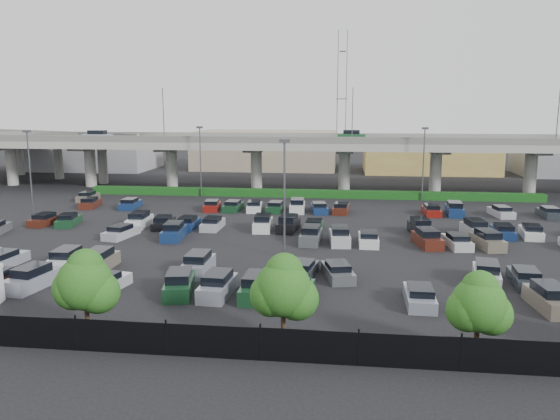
# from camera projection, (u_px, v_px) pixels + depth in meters

# --- Properties ---
(ground) EXTENTS (280.00, 280.00, 0.00)m
(ground) POSITION_uv_depth(u_px,v_px,m) (293.00, 236.00, 55.68)
(ground) COLOR black
(overpass) EXTENTS (150.00, 13.00, 15.80)m
(overpass) POSITION_uv_depth(u_px,v_px,m) (311.00, 146.00, 85.66)
(overpass) COLOR #9C9C93
(overpass) RESTS_ON ground
(on_ramp) EXTENTS (50.93, 30.13, 8.80)m
(on_ramp) POSITION_uv_depth(u_px,v_px,m) (40.00, 141.00, 102.54)
(on_ramp) COLOR #9C9C93
(on_ramp) RESTS_ON ground
(hedge) EXTENTS (66.00, 1.60, 1.10)m
(hedge) POSITION_uv_depth(u_px,v_px,m) (309.00, 194.00, 79.98)
(hedge) COLOR #134113
(hedge) RESTS_ON ground
(fence) EXTENTS (70.00, 0.10, 2.00)m
(fence) POSITION_uv_depth(u_px,v_px,m) (240.00, 343.00, 28.19)
(fence) COLOR black
(fence) RESTS_ON ground
(tree_row) EXTENTS (65.07, 3.66, 5.94)m
(tree_row) POSITION_uv_depth(u_px,v_px,m) (259.00, 286.00, 29.06)
(tree_row) COLOR #332316
(tree_row) RESTS_ON ground
(parked_cars) EXTENTS (63.08, 41.58, 1.67)m
(parked_cars) POSITION_uv_depth(u_px,v_px,m) (279.00, 239.00, 51.84)
(parked_cars) COLOR #2B3137
(parked_cars) RESTS_ON ground
(light_poles) EXTENTS (66.90, 48.38, 10.30)m
(light_poles) POSITION_uv_depth(u_px,v_px,m) (256.00, 173.00, 56.97)
(light_poles) COLOR #4C4C51
(light_poles) RESTS_ON ground
(distant_buildings) EXTENTS (138.00, 24.00, 9.00)m
(distant_buildings) POSITION_uv_depth(u_px,v_px,m) (380.00, 153.00, 113.87)
(distant_buildings) COLOR gray
(distant_buildings) RESTS_ON ground
(comm_tower) EXTENTS (2.40, 2.40, 30.00)m
(comm_tower) POSITION_uv_depth(u_px,v_px,m) (342.00, 96.00, 124.57)
(comm_tower) COLOR #4C4C51
(comm_tower) RESTS_ON ground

